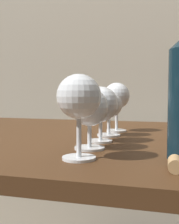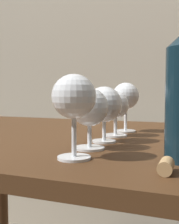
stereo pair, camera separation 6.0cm
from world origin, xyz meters
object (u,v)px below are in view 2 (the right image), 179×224
wine_glass_white (126,97)px  wine_glass_empty (89,109)px  wine_glass_chardonnay (116,106)px  cork (166,166)px  wine_glass_cabernet (104,105)px  wine_glass_rose (74,98)px

wine_glass_white → wine_glass_empty: bearing=-92.0°
wine_glass_chardonnay → wine_glass_white: size_ratio=0.82×
wine_glass_white → cork: 0.45m
wine_glass_empty → wine_glass_cabernet: (0.00, 0.09, 0.00)m
wine_glass_white → wine_glass_cabernet: bearing=-92.0°
cork → wine_glass_empty: bearing=143.2°
wine_glass_rose → wine_glass_chardonnay: wine_glass_rose is taller
wine_glass_cabernet → wine_glass_empty: bearing=-92.1°
wine_glass_empty → wine_glass_chardonnay: size_ratio=1.05×
wine_glass_rose → wine_glass_cabernet: 0.18m
wine_glass_white → cork: (0.16, -0.40, -0.09)m
wine_glass_rose → cork: 0.19m
wine_glass_empty → wine_glass_rose: bearing=-86.7°
wine_glass_chardonnay → cork: size_ratio=2.90×
wine_glass_rose → wine_glass_chardonnay: size_ratio=1.25×
wine_glass_chardonnay → wine_glass_rose: bearing=-89.8°
wine_glass_empty → wine_glass_white: size_ratio=0.87×
wine_glass_cabernet → wine_glass_rose: bearing=-89.4°
wine_glass_rose → wine_glass_white: (0.00, 0.37, -0.00)m
wine_glass_chardonnay → wine_glass_cabernet: bearing=-90.5°
wine_glass_white → wine_glass_chardonnay: bearing=-93.6°
wine_glass_empty → wine_glass_chardonnay: wine_glass_empty is taller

